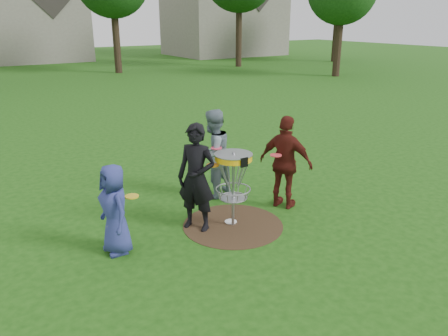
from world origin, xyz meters
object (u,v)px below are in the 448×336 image
player_grey (213,154)px  disc_golf_basket (233,172)px  player_maroon (286,163)px  player_blue (115,209)px  player_black (196,178)px

player_grey → disc_golf_basket: player_grey is taller
player_grey → disc_golf_basket: 1.43m
player_grey → player_maroon: 1.51m
player_maroon → player_blue: bearing=62.1°
player_blue → player_black: bearing=87.9°
player_grey → player_maroon: (0.90, -1.21, -0.00)m
player_grey → player_black: bearing=30.4°
player_blue → player_grey: 2.72m
player_maroon → disc_golf_basket: size_ratio=1.32×
player_black → player_maroon: 1.89m
player_grey → player_maroon: bearing=108.7°
player_grey → player_maroon: size_ratio=1.00×
player_black → player_maroon: size_ratio=1.04×
player_black → player_maroon: bearing=51.5°
player_black → disc_golf_basket: 0.64m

